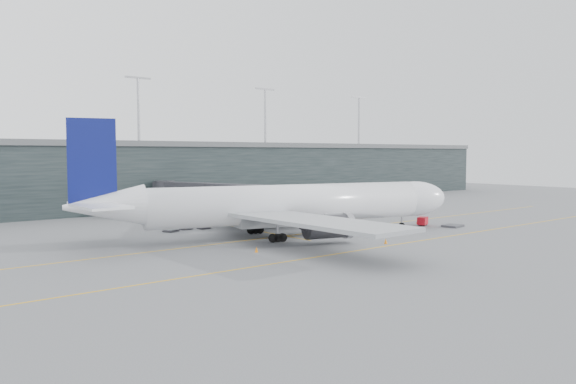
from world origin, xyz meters
TOP-DOWN VIEW (x-y plane):
  - ground at (0.00, 0.00)m, footprint 320.00×320.00m
  - taxiline_a at (0.00, -4.00)m, footprint 160.00×0.25m
  - taxiline_b at (0.00, -20.00)m, footprint 160.00×0.25m
  - taxiline_lead_main at (5.00, 20.00)m, footprint 0.25×60.00m
  - terminal at (-0.00, 58.00)m, footprint 240.00×36.00m
  - main_aircraft at (4.87, -4.54)m, footprint 60.27×55.50m
  - jet_bridge at (14.37, 22.64)m, footprint 19.36×45.03m
  - gse_cart at (31.31, -9.54)m, footprint 2.53×2.08m
  - baggage_dolly at (33.89, -13.90)m, footprint 3.73×3.17m
  - uld_a at (-6.43, 10.94)m, footprint 2.77×2.53m
  - uld_b at (-3.33, 11.81)m, footprint 1.97×1.59m
  - uld_c at (-0.56, 10.69)m, footprint 2.03×1.68m
  - cone_nose at (32.81, -7.27)m, footprint 0.49×0.49m
  - cone_wing_stbd at (11.25, -18.70)m, footprint 0.47×0.47m
  - cone_wing_port at (7.58, 9.36)m, footprint 0.41×0.41m
  - cone_tail at (-6.61, -12.77)m, footprint 0.45×0.45m

SIDE VIEW (x-z plane):
  - ground at x=0.00m, z-range 0.00..0.00m
  - taxiline_a at x=0.00m, z-range 0.00..0.02m
  - taxiline_b at x=0.00m, z-range 0.00..0.02m
  - taxiline_lead_main at x=5.00m, z-range 0.00..0.02m
  - baggage_dolly at x=33.89m, z-range 0.03..0.37m
  - cone_wing_port at x=7.58m, z-range 0.00..0.65m
  - cone_tail at x=-6.61m, z-range 0.00..0.72m
  - cone_wing_stbd at x=11.25m, z-range 0.00..0.74m
  - cone_nose at x=32.81m, z-range 0.00..0.78m
  - gse_cart at x=31.31m, z-range 0.08..1.57m
  - uld_c at x=-0.56m, z-range 0.04..1.79m
  - uld_b at x=-3.33m, z-range 0.04..1.81m
  - uld_a at x=-6.43m, z-range 0.05..2.09m
  - main_aircraft at x=4.87m, z-range -3.76..13.37m
  - jet_bridge at x=14.37m, z-range 1.68..8.45m
  - terminal at x=0.00m, z-range -6.88..22.12m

